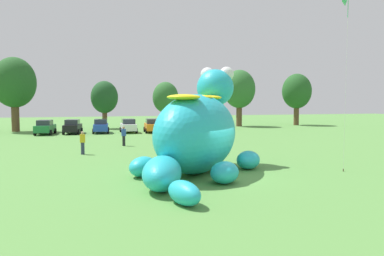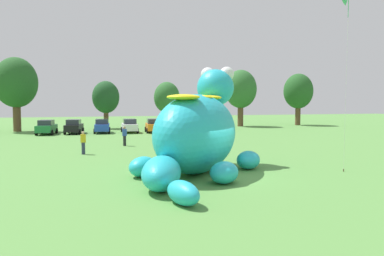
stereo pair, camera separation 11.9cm
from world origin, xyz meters
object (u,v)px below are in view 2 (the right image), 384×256
giant_inflatable_creature (197,132)px  spectator_wandering (161,131)px  spectator_mid_field (166,128)px  spectator_by_cars (83,143)px  car_white (130,126)px  car_black (74,127)px  spectator_near_inflatable (125,136)px  car_blue (102,126)px  car_orange (153,126)px  car_green (47,127)px

giant_inflatable_creature → spectator_wandering: (1.53, 18.71, -1.37)m
spectator_wandering → spectator_mid_field: bearing=71.3°
spectator_mid_field → spectator_by_cars: size_ratio=1.00×
spectator_wandering → car_white: bearing=104.8°
car_black → car_white: same height
spectator_mid_field → spectator_near_inflatable: bearing=-121.1°
spectator_near_inflatable → spectator_mid_field: size_ratio=1.00×
car_black → car_blue: bearing=1.5°
car_blue → car_orange: size_ratio=1.00×
giant_inflatable_creature → car_orange: (2.12, 26.96, -1.36)m
car_green → car_blue: 6.41m
spectator_near_inflatable → giant_inflatable_creature: bearing=-78.8°
car_white → spectator_near_inflatable: (-1.90, -13.86, -0.01)m
giant_inflatable_creature → spectator_wandering: 18.82m
car_white → car_orange: (2.91, -0.52, 0.00)m
car_white → spectator_by_cars: car_white is taller
car_blue → spectator_wandering: size_ratio=2.46×
car_orange → spectator_by_cars: size_ratio=2.46×
spectator_mid_field → spectator_wandering: size_ratio=1.00×
spectator_near_inflatable → spectator_wandering: same height
car_orange → spectator_wandering: size_ratio=2.46×
spectator_near_inflatable → car_green: bearing=119.4°
car_black → car_blue: 3.32m
car_green → car_white: bearing=0.1°
car_black → spectator_wandering: car_black is taller
giant_inflatable_creature → car_green: bearing=110.9°
spectator_by_cars → car_green: bearing=103.4°
car_green → spectator_near_inflatable: (7.81, -13.85, -0.01)m
car_black → spectator_mid_field: size_ratio=2.50×
car_black → spectator_near_inflatable: bearing=-71.5°
car_green → spectator_near_inflatable: bearing=-60.6°
spectator_wandering → car_blue: bearing=121.6°
spectator_by_cars → spectator_wandering: 12.28m
car_green → spectator_near_inflatable: size_ratio=2.50×
spectator_near_inflatable → car_black: bearing=108.5°
spectator_mid_field → car_orange: bearing=102.2°
spectator_mid_field → spectator_by_cars: same height
car_blue → car_green: bearing=-176.6°
car_orange → car_white: bearing=169.9°
giant_inflatable_creature → spectator_by_cars: giant_inflatable_creature is taller
car_blue → car_orange: same height
spectator_mid_field → car_black: bearing=155.4°
spectator_near_inflatable → spectator_by_cars: bearing=-127.3°
car_blue → spectator_wandering: car_blue is taller
giant_inflatable_creature → car_blue: bearing=98.4°
car_green → car_white: size_ratio=1.04×
spectator_near_inflatable → spectator_wandering: bearing=50.4°
car_white → spectator_mid_field: car_white is taller
giant_inflatable_creature → car_white: giant_inflatable_creature is taller
car_black → car_white: bearing=-2.5°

